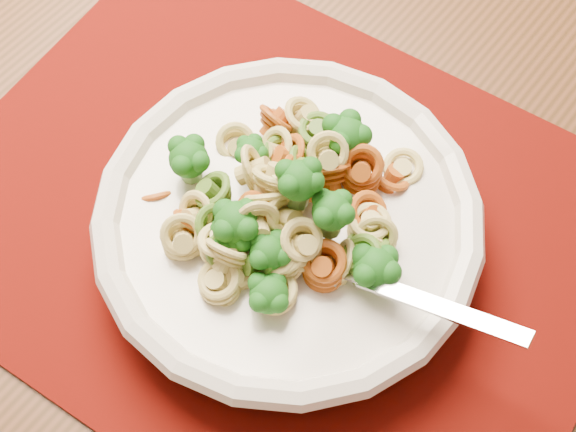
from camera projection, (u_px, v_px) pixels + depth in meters
The scene contains 5 objects.
dining_table at pixel (340, 212), 0.68m from camera, with size 1.62×1.13×0.73m.
placemat at pixel (275, 222), 0.57m from camera, with size 0.48×0.37×0.00m, color #5B0703.
pasta_bowl at pixel (288, 223), 0.54m from camera, with size 0.26×0.26×0.05m.
pasta_broccoli_heap at pixel (288, 212), 0.53m from camera, with size 0.22×0.22×0.06m, color tan, non-canonical shape.
fork at pixel (327, 266), 0.51m from camera, with size 0.19×0.02×0.01m, color silver, non-canonical shape.
Camera 1 is at (0.80, -0.94, 1.25)m, focal length 50.00 mm.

